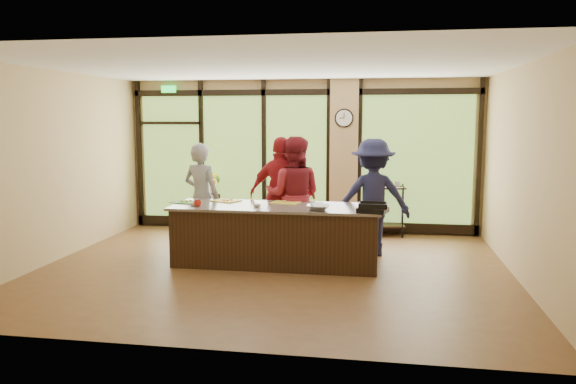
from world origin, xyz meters
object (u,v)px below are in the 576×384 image
(roasting_pan, at_px, (373,210))
(flower_stand, at_px, (208,212))
(cook_right, at_px, (373,197))
(bar_cart, at_px, (384,203))
(island_base, at_px, (276,236))
(cook_left, at_px, (202,197))

(roasting_pan, bearing_deg, flower_stand, 155.13)
(roasting_pan, distance_m, flower_stand, 4.43)
(cook_right, relative_size, bar_cart, 1.82)
(flower_stand, bearing_deg, island_base, -31.48)
(cook_left, xyz_separation_m, bar_cart, (3.10, 1.67, -0.29))
(cook_left, xyz_separation_m, flower_stand, (-0.43, 1.67, -0.56))
(bar_cart, bearing_deg, cook_right, -104.93)
(cook_right, height_order, bar_cart, cook_right)
(cook_left, relative_size, flower_stand, 2.55)
(island_base, height_order, flower_stand, island_base)
(flower_stand, xyz_separation_m, bar_cart, (3.52, 0.00, 0.27))
(cook_right, height_order, roasting_pan, cook_right)
(cook_right, bearing_deg, cook_left, -5.94)
(island_base, height_order, cook_left, cook_left)
(roasting_pan, distance_m, bar_cart, 2.86)
(cook_left, distance_m, cook_right, 2.90)
(island_base, bearing_deg, cook_right, 30.88)
(island_base, bearing_deg, bar_cart, 56.10)
(roasting_pan, bearing_deg, island_base, -179.29)
(cook_left, bearing_deg, bar_cart, -135.44)
(island_base, distance_m, flower_stand, 3.09)
(roasting_pan, bearing_deg, bar_cart, 101.89)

